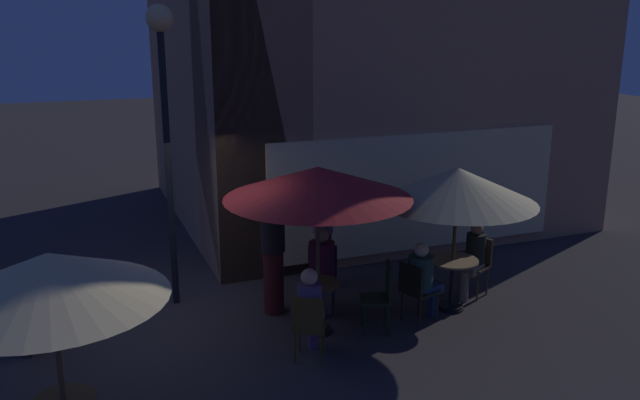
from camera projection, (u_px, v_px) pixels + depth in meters
ground_plane at (177, 327)px, 9.40m from camera, size 60.00×60.00×0.00m
cafe_building at (318, 31)px, 12.62m from camera, size 8.04×7.23×8.06m
street_lamp_near_corner at (163, 85)px, 9.36m from camera, size 0.38×0.38×4.43m
menu_sandwich_board at (32, 312)px, 8.66m from camera, size 0.84×0.77×1.00m
cafe_table_0 at (318, 300)px, 9.13m from camera, size 0.61×0.61×0.74m
cafe_table_2 at (452, 273)px, 9.85m from camera, size 0.75×0.75×0.79m
patio_umbrella_0 at (318, 183)px, 8.70m from camera, size 2.52×2.52×2.36m
patio_umbrella_1 at (49, 277)px, 5.91m from camera, size 2.11×2.11×2.22m
patio_umbrella_2 at (457, 186)px, 9.50m from camera, size 2.32×2.32×2.18m
cafe_chair_0 at (322, 272)px, 9.91m from camera, size 0.58×0.58×0.95m
cafe_chair_1 at (308, 323)px, 8.30m from camera, size 0.55×0.55×0.91m
cafe_chair_2 at (382, 292)px, 9.13m from camera, size 0.52×0.52×0.99m
cafe_chair_3 at (477, 260)px, 10.42m from camera, size 0.52×0.52×0.92m
cafe_chair_4 at (415, 287)px, 9.39m from camera, size 0.54×0.54×0.90m
patron_seated_0 at (321, 266)px, 9.73m from camera, size 0.50×0.56×1.27m
patron_seated_1 at (310, 307)px, 8.40m from camera, size 0.45×0.51×1.23m
patron_seated_2 at (473, 256)px, 10.28m from camera, size 0.50×0.43×1.20m
patron_seated_3 at (423, 276)px, 9.44m from camera, size 0.54×0.45×1.19m
patron_standing_4 at (273, 256)px, 9.66m from camera, size 0.35×0.35×1.75m
patron_standing_5 at (323, 233)px, 10.59m from camera, size 0.32×0.32×1.80m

